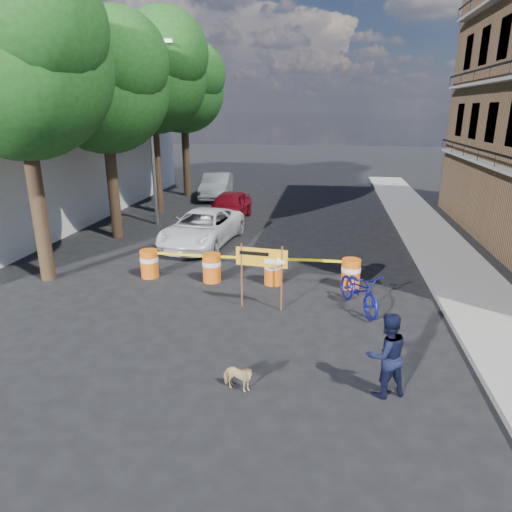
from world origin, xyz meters
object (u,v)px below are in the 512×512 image
(dog, at_px, (238,377))
(sedan_red, at_px, (229,206))
(barrel_far_right, at_px, (351,273))
(barrel_mid_left, at_px, (212,267))
(sedan_silver, at_px, (217,186))
(barrel_mid_right, at_px, (273,269))
(pedestrian, at_px, (386,355))
(suv_white, at_px, (202,228))
(detour_sign, at_px, (268,263))
(bicycle, at_px, (360,273))
(barrel_far_left, at_px, (149,263))

(dog, height_order, sedan_red, sedan_red)
(barrel_far_right, xyz_separation_m, sedan_red, (-5.44, 8.03, 0.22))
(barrel_mid_left, xyz_separation_m, sedan_silver, (-3.16, 13.80, 0.27))
(dog, relative_size, sedan_red, 0.16)
(barrel_mid_right, relative_size, pedestrian, 0.54)
(barrel_far_right, relative_size, sedan_silver, 0.20)
(sedan_silver, bearing_deg, sedan_red, -76.53)
(barrel_mid_right, bearing_deg, suv_white, 130.24)
(detour_sign, relative_size, pedestrian, 1.08)
(barrel_mid_left, xyz_separation_m, bicycle, (4.40, -1.40, 0.57))
(barrel_far_left, bearing_deg, bicycle, -12.86)
(pedestrian, height_order, dog, pedestrian)
(barrel_mid_right, bearing_deg, barrel_far_left, 179.96)
(detour_sign, bearing_deg, dog, -85.18)
(barrel_mid_left, bearing_deg, barrel_far_right, 1.62)
(barrel_far_right, bearing_deg, sedan_red, 124.09)
(barrel_mid_left, bearing_deg, sedan_silver, 102.89)
(barrel_mid_right, height_order, barrel_far_right, same)
(barrel_mid_left, relative_size, suv_white, 0.19)
(bicycle, bearing_deg, barrel_far_left, 143.14)
(pedestrian, xyz_separation_m, bicycle, (-0.25, 3.88, 0.21))
(barrel_mid_left, distance_m, sedan_silver, 14.16)
(barrel_far_left, distance_m, detour_sign, 4.54)
(detour_sign, xyz_separation_m, pedestrian, (2.66, -3.49, -0.48))
(barrel_far_left, xyz_separation_m, barrel_far_right, (6.32, 0.04, 0.00))
(pedestrian, relative_size, suv_white, 0.34)
(suv_white, relative_size, sedan_red, 1.19)
(sedan_red, bearing_deg, suv_white, -90.42)
(barrel_mid_left, relative_size, bicycle, 0.43)
(barrel_mid_left, relative_size, sedan_red, 0.22)
(sedan_red, height_order, sedan_silver, sedan_silver)
(bicycle, xyz_separation_m, suv_white, (-5.78, 5.38, -0.37))
(bicycle, relative_size, dog, 3.11)
(barrel_mid_right, xyz_separation_m, pedestrian, (2.73, -5.36, 0.36))
(barrel_mid_left, bearing_deg, pedestrian, -48.61)
(sedan_silver, bearing_deg, barrel_mid_right, -75.49)
(barrel_far_right, bearing_deg, suv_white, 145.57)
(dog, bearing_deg, barrel_far_left, 49.94)
(barrel_mid_left, height_order, sedan_silver, sedan_silver)
(barrel_mid_right, bearing_deg, detour_sign, -88.03)
(barrel_far_left, height_order, detour_sign, detour_sign)
(detour_sign, distance_m, sedan_silver, 16.43)
(barrel_far_left, distance_m, barrel_mid_right, 3.99)
(pedestrian, relative_size, sedan_red, 0.41)
(detour_sign, height_order, suv_white, detour_sign)
(dog, bearing_deg, barrel_far_right, -7.35)
(barrel_mid_left, distance_m, detour_sign, 2.80)
(barrel_mid_right, relative_size, barrel_far_right, 1.00)
(detour_sign, xyz_separation_m, dog, (-0.08, -3.81, -1.03))
(dog, bearing_deg, detour_sign, 13.76)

